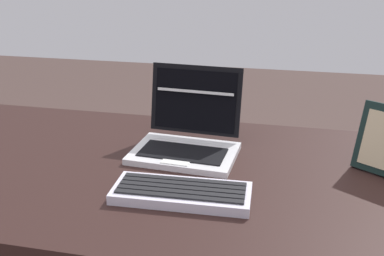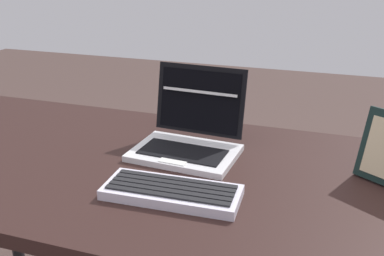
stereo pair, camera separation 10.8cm
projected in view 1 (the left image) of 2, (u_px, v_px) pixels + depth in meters
name	position (u px, v px, depth m)	size (l,w,h in m)	color
desk	(187.00, 193.00, 1.07)	(1.76, 0.70, 0.72)	black
laptop_front	(188.00, 136.00, 1.14)	(0.27, 0.24, 0.21)	silver
external_keyboard	(182.00, 193.00, 0.93)	(0.30, 0.12, 0.03)	silver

